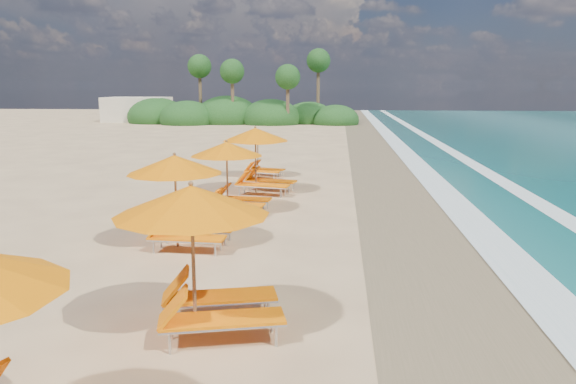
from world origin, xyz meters
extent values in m
plane|color=#D7B57E|center=(0.00, 0.00, 0.00)|extent=(160.00, 160.00, 0.00)
cube|color=#897252|center=(4.00, 0.00, 0.01)|extent=(4.00, 160.00, 0.01)
cube|color=white|center=(5.50, 0.00, 0.03)|extent=(1.20, 160.00, 0.01)
cylinder|color=olive|center=(-0.98, -6.46, 1.25)|extent=(0.06, 0.06, 2.49)
cone|color=orange|center=(-0.98, -6.46, 2.28)|extent=(3.11, 3.11, 0.50)
sphere|color=olive|center=(-0.98, -6.46, 2.56)|extent=(0.09, 0.09, 0.09)
cylinder|color=olive|center=(-2.75, -1.51, 1.18)|extent=(0.06, 0.06, 2.36)
cone|color=orange|center=(-2.75, -1.51, 2.16)|extent=(2.54, 2.54, 0.47)
sphere|color=olive|center=(-2.75, -1.51, 2.42)|extent=(0.08, 0.08, 0.08)
cylinder|color=olive|center=(-2.24, 2.55, 1.15)|extent=(0.06, 0.06, 2.29)
cone|color=orange|center=(-2.24, 2.55, 2.10)|extent=(2.62, 2.62, 0.46)
sphere|color=olive|center=(-2.24, 2.55, 2.35)|extent=(0.08, 0.08, 0.08)
cylinder|color=olive|center=(-1.81, 6.01, 1.24)|extent=(0.06, 0.06, 2.49)
cone|color=orange|center=(-1.81, 6.01, 2.27)|extent=(3.03, 3.03, 0.50)
sphere|color=olive|center=(-1.81, 6.01, 2.55)|extent=(0.09, 0.09, 0.09)
cylinder|color=olive|center=(-2.29, 9.81, 0.96)|extent=(0.05, 0.05, 1.93)
cone|color=orange|center=(-2.29, 9.81, 1.76)|extent=(2.38, 2.38, 0.39)
sphere|color=olive|center=(-2.29, 9.81, 1.98)|extent=(0.07, 0.07, 0.07)
ellipsoid|color=#163D14|center=(-6.00, 45.00, 0.62)|extent=(6.40, 6.40, 4.16)
ellipsoid|color=#163D14|center=(-11.00, 46.00, 0.70)|extent=(7.20, 7.20, 4.68)
ellipsoid|color=#163D14|center=(-15.00, 44.00, 0.58)|extent=(6.00, 6.00, 3.90)
ellipsoid|color=#163D14|center=(-2.00, 47.00, 0.55)|extent=(5.60, 5.60, 3.64)
ellipsoid|color=#163D14|center=(-19.00, 46.00, 0.64)|extent=(6.60, 6.60, 4.29)
ellipsoid|color=#163D14|center=(1.00, 45.00, 0.49)|extent=(5.00, 5.00, 3.25)
cylinder|color=brown|center=(-4.00, 43.00, 2.50)|extent=(0.36, 0.36, 5.00)
sphere|color=#163D14|center=(-4.00, 43.00, 5.00)|extent=(2.60, 2.60, 2.60)
cylinder|color=brown|center=(-10.00, 44.00, 2.80)|extent=(0.36, 0.36, 5.60)
sphere|color=#163D14|center=(-10.00, 44.00, 5.60)|extent=(2.60, 2.60, 2.60)
cylinder|color=brown|center=(-14.00, 46.00, 3.10)|extent=(0.36, 0.36, 6.20)
sphere|color=#163D14|center=(-14.00, 46.00, 6.20)|extent=(2.60, 2.60, 2.60)
cylinder|color=brown|center=(-1.00, 47.00, 3.40)|extent=(0.36, 0.36, 6.80)
sphere|color=#163D14|center=(-1.00, 47.00, 6.80)|extent=(2.60, 2.60, 2.60)
cube|color=beige|center=(-22.00, 48.00, 1.40)|extent=(7.00, 5.00, 2.80)
camera|label=1|loc=(1.39, -15.10, 4.12)|focal=34.59mm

